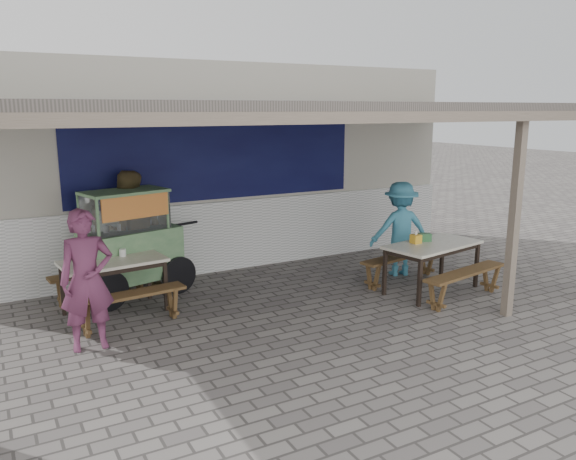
% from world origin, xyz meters
% --- Properties ---
extents(ground, '(60.00, 60.00, 0.00)m').
position_xyz_m(ground, '(0.00, 0.00, 0.00)').
color(ground, slate).
rests_on(ground, ground).
extents(back_wall, '(9.00, 1.28, 3.50)m').
position_xyz_m(back_wall, '(-0.00, 3.58, 1.72)').
color(back_wall, '#B1AE9F').
rests_on(back_wall, ground).
extents(warung_roof, '(9.00, 4.21, 2.81)m').
position_xyz_m(warung_roof, '(0.02, 0.90, 2.71)').
color(warung_roof, '#58514B').
rests_on(warung_roof, ground).
extents(table_left, '(1.40, 0.88, 0.75)m').
position_xyz_m(table_left, '(-2.27, 1.73, 0.67)').
color(table_left, white).
rests_on(table_left, ground).
extents(bench_left_street, '(1.45, 0.43, 0.45)m').
position_xyz_m(bench_left_street, '(-2.20, 1.12, 0.34)').
color(bench_left_street, brown).
rests_on(bench_left_street, ground).
extents(bench_left_wall, '(1.45, 0.43, 0.45)m').
position_xyz_m(bench_left_wall, '(-2.34, 2.34, 0.34)').
color(bench_left_wall, brown).
rests_on(bench_left_wall, ground).
extents(table_right, '(1.64, 1.03, 0.75)m').
position_xyz_m(table_right, '(2.17, 0.38, 0.68)').
color(table_right, white).
rests_on(table_right, ground).
extents(bench_right_street, '(1.65, 0.57, 0.45)m').
position_xyz_m(bench_right_street, '(2.28, -0.20, 0.34)').
color(bench_right_street, brown).
rests_on(bench_right_street, ground).
extents(bench_right_wall, '(1.65, 0.57, 0.45)m').
position_xyz_m(bench_right_wall, '(2.07, 0.96, 0.34)').
color(bench_right_wall, brown).
rests_on(bench_right_wall, ground).
extents(vendor_cart, '(1.89, 1.12, 1.59)m').
position_xyz_m(vendor_cart, '(-1.89, 2.33, 0.87)').
color(vendor_cart, '#769F6A').
rests_on(vendor_cart, ground).
extents(patron_street_side, '(0.62, 0.42, 1.65)m').
position_xyz_m(patron_street_side, '(-2.77, 0.70, 0.82)').
color(patron_street_side, '#662D4D').
rests_on(patron_street_side, ground).
extents(patron_wall_side, '(1.05, 0.92, 1.84)m').
position_xyz_m(patron_wall_side, '(-1.82, 2.67, 0.92)').
color(patron_wall_side, brown).
rests_on(patron_wall_side, ground).
extents(patron_right_table, '(1.14, 0.86, 1.57)m').
position_xyz_m(patron_right_table, '(2.31, 1.31, 0.78)').
color(patron_right_table, teal).
rests_on(patron_right_table, ground).
extents(tissue_box, '(0.13, 0.13, 0.13)m').
position_xyz_m(tissue_box, '(1.95, 0.51, 0.82)').
color(tissue_box, gold).
rests_on(tissue_box, table_right).
extents(donation_box, '(0.22, 0.18, 0.12)m').
position_xyz_m(donation_box, '(2.16, 0.55, 0.81)').
color(donation_box, '#2F693A').
rests_on(donation_box, table_right).
extents(condiment_jar, '(0.09, 0.09, 0.10)m').
position_xyz_m(condiment_jar, '(-2.11, 1.86, 0.80)').
color(condiment_jar, white).
rests_on(condiment_jar, table_left).
extents(condiment_bowl, '(0.17, 0.17, 0.04)m').
position_xyz_m(condiment_bowl, '(-2.60, 1.82, 0.77)').
color(condiment_bowl, silver).
rests_on(condiment_bowl, table_left).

